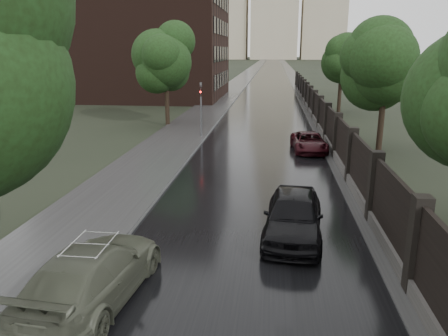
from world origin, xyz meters
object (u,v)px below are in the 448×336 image
tree_right_b (386,72)px  tree_right_c (342,63)px  tree_left_far (166,62)px  traffic_light (201,105)px  volga_sedan (93,273)px  car_right_far (309,142)px  car_right_near (293,215)px

tree_right_b → tree_right_c: bearing=90.0°
tree_left_far → traffic_light: (3.70, -5.01, -2.84)m
tree_left_far → volga_sedan: tree_left_far is taller
tree_right_c → car_right_far: bearing=-103.4°
tree_right_b → tree_right_c: same height
tree_left_far → car_right_near: (9.60, -21.78, -4.43)m
tree_right_c → traffic_light: (-11.80, -15.01, -2.55)m
tree_left_far → car_right_far: size_ratio=1.72×
volga_sedan → traffic_light: bearing=-82.9°
tree_left_far → car_right_far: 14.69m
traffic_light → car_right_far: bearing=-24.6°
tree_right_c → volga_sedan: size_ratio=1.33×
tree_left_far → tree_right_b: 17.45m
tree_left_far → tree_right_c: bearing=32.8°
traffic_light → car_right_near: bearing=-70.6°
traffic_light → tree_right_b: bearing=-14.2°
car_right_far → tree_right_c: bearing=72.6°
traffic_light → car_right_far: size_ratio=0.93×
tree_right_b → traffic_light: 12.44m
tree_right_c → car_right_near: (-5.90, -31.78, -4.14)m
tree_right_c → traffic_light: tree_right_c is taller
tree_right_c → traffic_light: bearing=-128.2°
volga_sedan → car_right_near: size_ratio=1.11×
volga_sedan → tree_right_c: bearing=-101.7°
tree_left_far → car_right_far: bearing=-37.1°
traffic_light → car_right_far: 8.36m
tree_right_c → volga_sedan: (-11.10, -36.30, -4.18)m
tree_left_far → car_right_far: tree_left_far is taller
traffic_light → car_right_near: (5.90, -16.77, -1.59)m
tree_left_far → car_right_near: 24.21m
tree_left_far → tree_right_c: tree_left_far is taller
tree_right_b → traffic_light: bearing=165.8°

